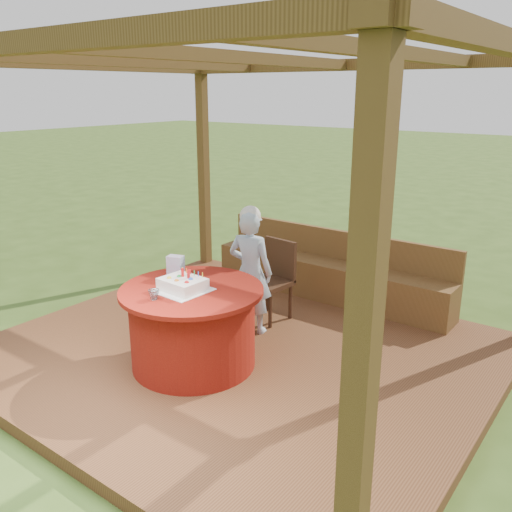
{
  "coord_description": "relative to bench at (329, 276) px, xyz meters",
  "views": [
    {
      "loc": [
        2.97,
        -3.71,
        2.53
      ],
      "look_at": [
        0.0,
        0.25,
        1.0
      ],
      "focal_mm": 38.0,
      "sensor_mm": 36.0,
      "label": 1
    }
  ],
  "objects": [
    {
      "name": "ground",
      "position": [
        0.0,
        -1.72,
        -0.38
      ],
      "size": [
        60.0,
        60.0,
        0.0
      ],
      "primitive_type": "plane",
      "color": "#36541C",
      "rests_on": "ground"
    },
    {
      "name": "deck",
      "position": [
        0.0,
        -1.72,
        -0.32
      ],
      "size": [
        4.5,
        4.0,
        0.12
      ],
      "primitive_type": "cube",
      "color": "brown",
      "rests_on": "ground"
    },
    {
      "name": "pergola",
      "position": [
        0.0,
        -1.72,
        2.02
      ],
      "size": [
        4.5,
        4.0,
        2.72
      ],
      "color": "brown",
      "rests_on": "deck"
    },
    {
      "name": "bench",
      "position": [
        0.0,
        0.0,
        0.0
      ],
      "size": [
        3.0,
        0.42,
        0.8
      ],
      "color": "brown",
      "rests_on": "deck"
    },
    {
      "name": "table",
      "position": [
        -0.15,
        -2.21,
        0.11
      ],
      "size": [
        1.27,
        1.27,
        0.74
      ],
      "color": "maroon",
      "rests_on": "deck"
    },
    {
      "name": "chair",
      "position": [
        -0.19,
        -0.89,
        0.21
      ],
      "size": [
        0.46,
        0.46,
        0.86
      ],
      "color": "#3B2112",
      "rests_on": "deck"
    },
    {
      "name": "elderly_woman",
      "position": [
        -0.18,
        -1.32,
        0.4
      ],
      "size": [
        0.52,
        0.4,
        1.32
      ],
      "color": "#90B6D5",
      "rests_on": "deck"
    },
    {
      "name": "birthday_cake",
      "position": [
        -0.18,
        -2.29,
        0.53
      ],
      "size": [
        0.44,
        0.44,
        0.19
      ],
      "color": "white",
      "rests_on": "table"
    },
    {
      "name": "gift_bag",
      "position": [
        -0.47,
        -2.08,
        0.58
      ],
      "size": [
        0.17,
        0.13,
        0.21
      ],
      "primitive_type": "cube",
      "rotation": [
        0.0,
        0.0,
        0.3
      ],
      "color": "#CD85AF",
      "rests_on": "table"
    },
    {
      "name": "drinking_glass",
      "position": [
        -0.22,
        -2.58,
        0.51
      ],
      "size": [
        0.11,
        0.11,
        0.09
      ],
      "primitive_type": "imported",
      "rotation": [
        0.0,
        0.0,
        0.2
      ],
      "color": "white",
      "rests_on": "table"
    }
  ]
}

